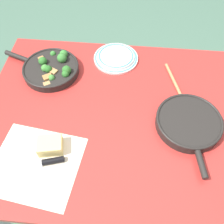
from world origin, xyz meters
The scene contains 9 objects.
ground_plane centered at (0.00, 0.00, 0.00)m, with size 14.00×14.00×0.00m, color #476B56.
dining_table_red centered at (0.00, 0.00, 0.65)m, with size 1.17×0.94×0.72m.
skillet_broccoli centered at (0.33, -0.23, 0.75)m, with size 0.40×0.28×0.08m.
skillet_eggs centered at (-0.33, 0.03, 0.75)m, with size 0.28×0.39×0.05m.
wooden_spoon centered at (-0.31, -0.12, 0.73)m, with size 0.13×0.35×0.02m.
parchment_sheet centered at (0.27, 0.26, 0.73)m, with size 0.37×0.35×0.00m.
grater_knife centered at (0.25, 0.26, 0.73)m, with size 0.25×0.10×0.02m.
cheese_block centered at (0.23, 0.19, 0.75)m, with size 0.11×0.09×0.05m.
dinner_plate_stack centered at (0.01, -0.36, 0.74)m, with size 0.23×0.23×0.03m.
Camera 1 is at (-0.06, 0.63, 1.63)m, focal length 40.00 mm.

